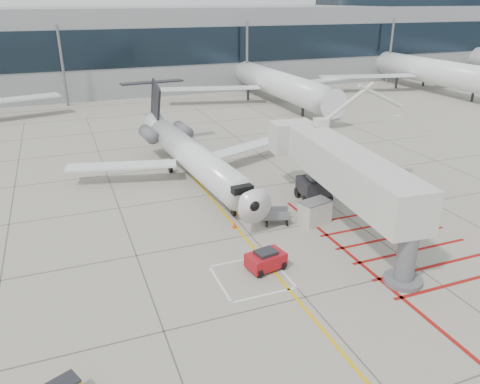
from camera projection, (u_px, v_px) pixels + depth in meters
name	position (u px, v px, depth m)	size (l,w,h in m)	color
ground_plane	(274.00, 262.00, 29.53)	(260.00, 260.00, 0.00)	gray
regional_jet	(201.00, 147.00, 39.90)	(22.23, 28.03, 7.34)	white
jet_bridge	(353.00, 182.00, 31.84)	(9.15, 19.32, 7.73)	silver
pushback_tug	(266.00, 259.00, 28.58)	(2.30, 1.44, 1.34)	#AA1018
baggage_cart	(276.00, 216.00, 34.43)	(1.90, 1.20, 1.20)	slate
ground_power_unit	(315.00, 212.00, 34.36)	(2.25, 1.31, 1.78)	beige
cone_nose	(234.00, 225.00, 33.92)	(0.33, 0.33, 0.45)	#DE420B
cone_side	(235.00, 211.00, 36.08)	(0.36, 0.36, 0.51)	orange
terminal_building	(168.00, 45.00, 90.45)	(180.00, 28.00, 14.00)	gray
terminal_glass_band	(187.00, 47.00, 77.98)	(180.00, 0.10, 6.00)	black
terminal_dome	(422.00, 5.00, 107.89)	(40.00, 28.00, 28.00)	black
bg_aircraft_c	(270.00, 65.00, 73.83)	(34.51, 38.34, 11.50)	silver
bg_aircraft_d	(422.00, 53.00, 83.69)	(38.03, 42.25, 12.68)	silver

